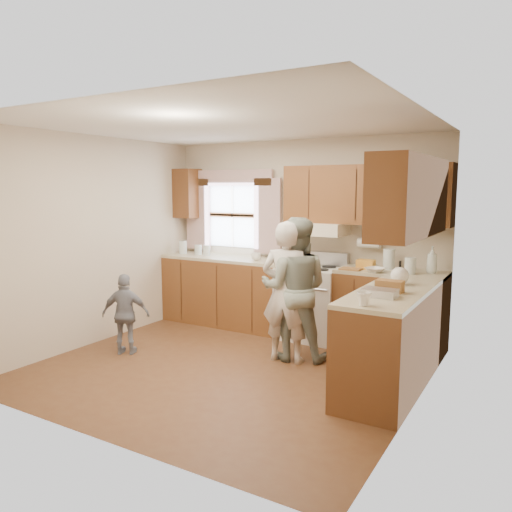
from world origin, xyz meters
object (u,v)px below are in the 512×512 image
Objects in this scene: woman_left at (286,292)px; child at (126,314)px; woman_right at (295,289)px; stove at (311,301)px.

woman_left reaches higher than child.
child is (-1.67, -0.71, -0.31)m from woman_left.
woman_right reaches higher than child.
stove is at bearing -96.97° from woman_right.
woman_left is 1.84m from child.
woman_right reaches higher than woman_left.
woman_left is 0.13m from woman_right.
woman_right is at bearing -78.97° from stove.
stove is 1.16× the size of child.
stove is 0.70× the size of woman_left.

